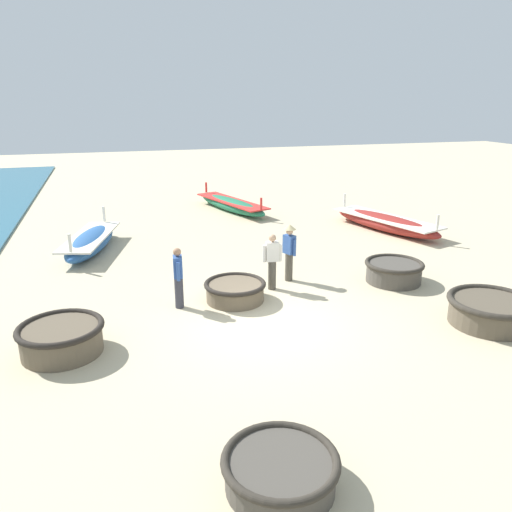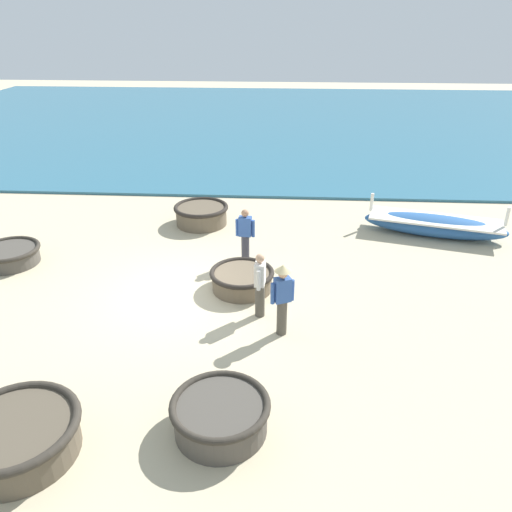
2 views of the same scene
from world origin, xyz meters
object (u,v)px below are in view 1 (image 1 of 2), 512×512
at_px(coracle_nearest, 394,271).
at_px(fisherman_by_coracle, 272,260).
at_px(fisherman_standing_left, 289,249).
at_px(coracle_far_left, 280,470).
at_px(coracle_far_right, 491,310).
at_px(coracle_center, 61,338).
at_px(long_boat_white_hull, 232,204).
at_px(coracle_upturned, 235,290).
at_px(fisherman_hauling, 178,276).
at_px(long_boat_ochre_hull, 386,222).
at_px(long_boat_blue_hull, 90,242).

distance_m(coracle_nearest, fisherman_by_coracle, 3.59).
height_order(fisherman_by_coracle, fisherman_standing_left, fisherman_standing_left).
bearing_deg(coracle_far_left, coracle_far_right, 28.38).
bearing_deg(coracle_nearest, coracle_center, -168.85).
xyz_separation_m(coracle_center, long_boat_white_hull, (6.60, 12.15, -0.06)).
relative_size(coracle_upturned, coracle_center, 0.92).
distance_m(coracle_upturned, coracle_far_left, 6.59).
bearing_deg(fisherman_hauling, coracle_far_left, -86.04).
bearing_deg(coracle_center, fisherman_standing_left, 24.33).
bearing_deg(coracle_far_right, long_boat_ochre_hull, 75.68).
xyz_separation_m(coracle_nearest, coracle_center, (-8.84, -1.74, 0.02)).
height_order(coracle_far_left, coracle_far_right, coracle_far_right).
relative_size(coracle_upturned, coracle_far_left, 0.99).
relative_size(long_boat_blue_hull, fisherman_hauling, 2.81).
distance_m(coracle_far_left, long_boat_white_hull, 17.32).
bearing_deg(coracle_nearest, long_boat_ochre_hull, 61.79).
distance_m(long_boat_ochre_hull, fisherman_by_coracle, 7.93).
xyz_separation_m(coracle_nearest, coracle_upturned, (-4.71, -0.05, -0.05)).
height_order(coracle_upturned, long_boat_white_hull, long_boat_white_hull).
bearing_deg(coracle_center, fisherman_by_coracle, 22.50).
height_order(long_boat_white_hull, fisherman_by_coracle, fisherman_by_coracle).
xyz_separation_m(coracle_far_left, fisherman_by_coracle, (2.19, 7.02, 0.57)).
relative_size(coracle_center, coracle_far_right, 0.88).
relative_size(coracle_far_right, fisherman_standing_left, 1.20).
bearing_deg(fisherman_standing_left, fisherman_by_coracle, -143.21).
bearing_deg(long_boat_ochre_hull, coracle_center, -149.12).
relative_size(long_boat_white_hull, fisherman_hauling, 3.36).
relative_size(coracle_far_left, fisherman_standing_left, 0.98).
bearing_deg(long_boat_white_hull, long_boat_blue_hull, -142.14).
distance_m(coracle_far_right, fisherman_standing_left, 5.42).
xyz_separation_m(long_boat_blue_hull, fisherman_by_coracle, (4.88, -5.15, 0.50)).
xyz_separation_m(coracle_upturned, fisherman_by_coracle, (1.18, 0.51, 0.55)).
xyz_separation_m(coracle_far_left, long_boat_ochre_hull, (8.52, 11.78, 0.05)).
bearing_deg(fisherman_standing_left, long_boat_ochre_hull, 36.97).
bearing_deg(fisherman_standing_left, coracle_center, -155.67).
relative_size(coracle_nearest, coracle_far_right, 0.84).
distance_m(long_boat_blue_hull, fisherman_hauling, 6.14).
height_order(coracle_far_left, long_boat_blue_hull, long_boat_blue_hull).
relative_size(coracle_upturned, long_boat_ochre_hull, 0.30).
bearing_deg(fisherman_hauling, fisherman_by_coracle, 11.65).
relative_size(coracle_far_left, long_boat_ochre_hull, 0.31).
bearing_deg(coracle_nearest, coracle_far_left, -131.07).
relative_size(coracle_center, coracle_far_left, 1.08).
xyz_separation_m(fisherman_by_coracle, fisherman_standing_left, (0.68, 0.51, 0.12)).
bearing_deg(coracle_far_left, long_boat_white_hull, 78.40).
distance_m(long_boat_blue_hull, long_boat_ochre_hull, 11.22).
relative_size(long_boat_white_hull, fisherman_standing_left, 3.15).
bearing_deg(long_boat_blue_hull, fisherman_standing_left, -39.82).
xyz_separation_m(coracle_nearest, long_boat_ochre_hull, (2.80, 5.22, -0.01)).
bearing_deg(coracle_nearest, long_boat_white_hull, 102.12).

